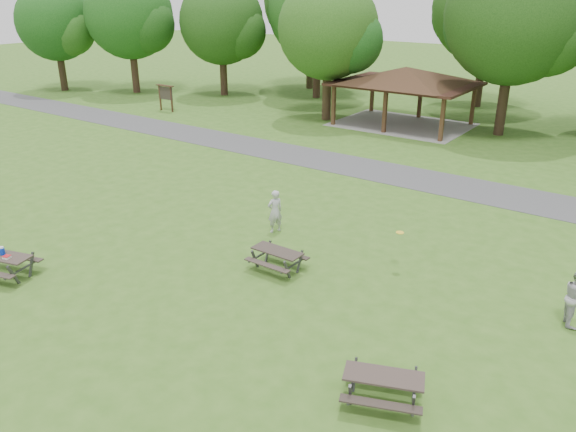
{
  "coord_description": "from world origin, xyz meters",
  "views": [
    {
      "loc": [
        11.22,
        -10.29,
        8.5
      ],
      "look_at": [
        1.0,
        4.0,
        1.3
      ],
      "focal_mm": 35.0,
      "sensor_mm": 36.0,
      "label": 1
    }
  ],
  "objects": [
    {
      "name": "ground",
      "position": [
        0.0,
        0.0,
        0.0
      ],
      "size": [
        160.0,
        160.0,
        0.0
      ],
      "primitive_type": "plane",
      "color": "#36601B",
      "rests_on": "ground"
    },
    {
      "name": "asphalt_path",
      "position": [
        0.0,
        14.0,
        0.01
      ],
      "size": [
        120.0,
        3.2,
        0.02
      ],
      "primitive_type": "cube",
      "color": "#414143",
      "rests_on": "ground"
    },
    {
      "name": "pavilion",
      "position": [
        -4.0,
        24.0,
        3.06
      ],
      "size": [
        8.6,
        7.01,
        3.76
      ],
      "color": "#3B2715",
      "rests_on": "ground"
    },
    {
      "name": "notice_board",
      "position": [
        -20.0,
        18.0,
        1.31
      ],
      "size": [
        1.6,
        0.3,
        1.88
      ],
      "color": "#3B2515",
      "rests_on": "ground"
    },
    {
      "name": "tree_row_a",
      "position": [
        -27.91,
        22.03,
        6.15
      ],
      "size": [
        7.56,
        7.2,
        9.97
      ],
      "color": "#321F16",
      "rests_on": "ground"
    },
    {
      "name": "tree_row_b",
      "position": [
        -20.92,
        25.53,
        5.67
      ],
      "size": [
        7.14,
        6.8,
        9.28
      ],
      "color": "black",
      "rests_on": "ground"
    },
    {
      "name": "tree_row_c",
      "position": [
        -13.9,
        29.03,
        6.54
      ],
      "size": [
        8.19,
        7.8,
        10.67
      ],
      "color": "black",
      "rests_on": "ground"
    },
    {
      "name": "tree_row_d",
      "position": [
        -8.92,
        22.53,
        5.77
      ],
      "size": [
        6.93,
        6.6,
        9.27
      ],
      "color": "#2F2215",
      "rests_on": "ground"
    },
    {
      "name": "tree_row_e",
      "position": [
        2.1,
        25.03,
        6.78
      ],
      "size": [
        8.4,
        8.0,
        11.02
      ],
      "color": "black",
      "rests_on": "ground"
    },
    {
      "name": "tree_deep_a",
      "position": [
        -16.9,
        32.53,
        7.13
      ],
      "size": [
        8.4,
        8.0,
        11.38
      ],
      "color": "black",
      "rests_on": "ground"
    },
    {
      "name": "tree_deep_b",
      "position": [
        -1.9,
        33.03,
        6.89
      ],
      "size": [
        8.4,
        8.0,
        11.13
      ],
      "color": "black",
      "rests_on": "ground"
    },
    {
      "name": "tree_flank_left",
      "position": [
        -33.92,
        19.03,
        5.53
      ],
      "size": [
        6.72,
        6.4,
        8.93
      ],
      "color": "black",
      "rests_on": "ground"
    },
    {
      "name": "picnic_table_middle",
      "position": [
        1.55,
        2.64,
        0.53
      ],
      "size": [
        1.67,
        1.36,
        0.72
      ],
      "color": "#2C2520",
      "rests_on": "ground"
    },
    {
      "name": "picnic_table_far",
      "position": [
        7.15,
        -1.04,
        0.55
      ],
      "size": [
        2.12,
        1.92,
        0.75
      ],
      "color": "#322824",
      "rests_on": "ground"
    },
    {
      "name": "frisbee_in_flight",
      "position": [
        4.69,
        4.92,
        1.31
      ],
      "size": [
        0.27,
        0.27,
        0.02
      ],
      "color": "gold",
      "rests_on": "ground"
    },
    {
      "name": "frisbee_thrower",
      "position": [
        -0.34,
        5.05,
        0.82
      ],
      "size": [
        0.61,
        0.71,
        1.64
      ],
      "primitive_type": "imported",
      "rotation": [
        0.0,
        0.0,
        -2.0
      ],
      "color": "#ADAEB0",
      "rests_on": "ground"
    }
  ]
}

